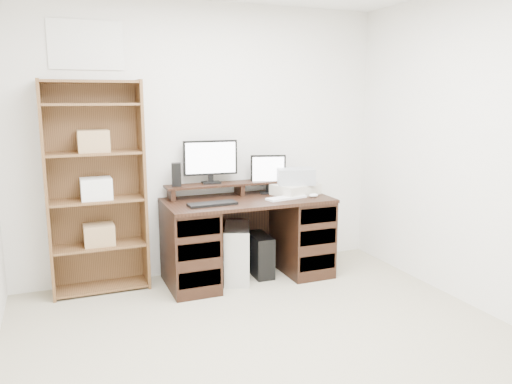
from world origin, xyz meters
TOP-DOWN VIEW (x-y plane):
  - room at (-0.00, 0.00)m, footprint 3.54×4.04m
  - desk at (0.30, 1.64)m, footprint 1.50×0.70m
  - riser_shelf at (0.30, 1.85)m, footprint 1.40×0.22m
  - monitor_wide at (0.03, 1.90)m, footprint 0.50×0.14m
  - monitor_small at (0.58, 1.82)m, footprint 0.33×0.16m
  - speaker at (-0.30, 1.86)m, footprint 0.10×0.10m
  - keyboard_black at (-0.08, 1.49)m, footprint 0.43×0.16m
  - keyboard_white at (0.62, 1.51)m, footprint 0.40×0.19m
  - mouse at (0.89, 1.48)m, footprint 0.10×0.08m
  - printer at (0.80, 1.67)m, footprint 0.48×0.41m
  - basket at (0.80, 1.67)m, footprint 0.40×0.33m
  - tower_silver at (0.20, 1.65)m, footprint 0.39×0.55m
  - tower_black at (0.43, 1.67)m, footprint 0.18×0.39m
  - bookshelf at (-0.99, 1.86)m, footprint 0.80×0.30m

SIDE VIEW (x-z plane):
  - tower_black at x=0.43m, z-range 0.00..0.39m
  - tower_silver at x=0.20m, z-range 0.00..0.50m
  - desk at x=0.30m, z-range 0.01..0.76m
  - keyboard_white at x=0.62m, z-range 0.75..0.77m
  - keyboard_black at x=-0.08m, z-range 0.75..0.77m
  - mouse at x=0.89m, z-range 0.75..0.79m
  - printer at x=0.80m, z-range 0.75..0.85m
  - riser_shelf at x=0.30m, z-range 0.78..0.90m
  - bookshelf at x=-0.99m, z-range 0.02..1.82m
  - basket at x=0.80m, z-range 0.85..1.00m
  - monitor_small at x=0.58m, z-range 0.77..1.13m
  - speaker at x=-0.30m, z-range 0.87..1.08m
  - monitor_wide at x=0.03m, z-range 0.89..1.29m
  - room at x=0.00m, z-range -0.02..2.52m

